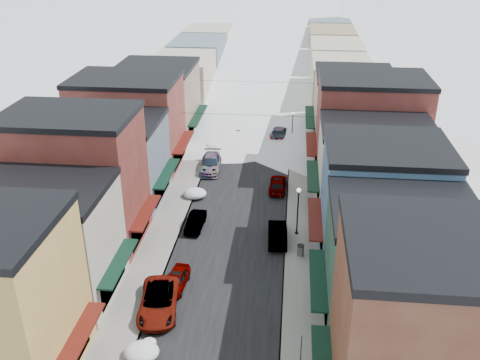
% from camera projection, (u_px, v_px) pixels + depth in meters
% --- Properties ---
extents(road, '(10.00, 160.00, 0.01)m').
position_uv_depth(road, '(259.00, 112.00, 84.37)').
color(road, black).
rests_on(road, ground).
extents(sidewalk_left, '(3.20, 160.00, 0.15)m').
position_uv_depth(sidewalk_left, '(218.00, 110.00, 84.95)').
color(sidewalk_left, gray).
rests_on(sidewalk_left, ground).
extents(sidewalk_right, '(3.20, 160.00, 0.15)m').
position_uv_depth(sidewalk_right, '(301.00, 113.00, 83.74)').
color(sidewalk_right, gray).
rests_on(sidewalk_right, ground).
extents(curb_left, '(0.10, 160.00, 0.15)m').
position_uv_depth(curb_left, '(228.00, 111.00, 84.80)').
color(curb_left, slate).
rests_on(curb_left, ground).
extents(curb_right, '(0.10, 160.00, 0.15)m').
position_uv_depth(curb_right, '(291.00, 113.00, 83.88)').
color(curb_right, slate).
rests_on(curb_right, ground).
extents(bldg_l_cream, '(11.30, 8.20, 9.50)m').
position_uv_depth(bldg_l_cream, '(46.00, 242.00, 40.88)').
color(bldg_l_cream, '#C1B19B').
rests_on(bldg_l_cream, ground).
extents(bldg_l_brick_near, '(12.30, 8.20, 12.50)m').
position_uv_depth(bldg_l_brick_near, '(76.00, 179.00, 47.47)').
color(bldg_l_brick_near, maroon).
rests_on(bldg_l_brick_near, ground).
extents(bldg_l_grayblue, '(11.30, 9.20, 9.00)m').
position_uv_depth(bldg_l_grayblue, '(114.00, 160.00, 55.81)').
color(bldg_l_grayblue, slate).
rests_on(bldg_l_grayblue, ground).
extents(bldg_l_brick_far, '(13.30, 9.20, 11.00)m').
position_uv_depth(bldg_l_brick_far, '(128.00, 122.00, 63.55)').
color(bldg_l_brick_far, maroon).
rests_on(bldg_l_brick_far, ground).
extents(bldg_l_tan, '(11.30, 11.20, 10.00)m').
position_uv_depth(bldg_l_tan, '(157.00, 101.00, 72.65)').
color(bldg_l_tan, '#9A7A65').
rests_on(bldg_l_tan, ground).
extents(bldg_r_brick_near, '(12.30, 9.20, 12.50)m').
position_uv_depth(bldg_r_brick_near, '(439.00, 337.00, 29.25)').
color(bldg_r_brick_near, brown).
rests_on(bldg_r_brick_near, ground).
extents(bldg_r_green, '(11.30, 9.20, 9.50)m').
position_uv_depth(bldg_r_green, '(399.00, 266.00, 38.02)').
color(bldg_r_green, '#214637').
rests_on(bldg_r_green, ground).
extents(bldg_r_blue, '(11.30, 9.20, 10.50)m').
position_uv_depth(bldg_r_blue, '(382.00, 201.00, 45.89)').
color(bldg_r_blue, '#3D648B').
rests_on(bldg_r_blue, ground).
extents(bldg_r_cream, '(12.30, 9.20, 9.00)m').
position_uv_depth(bldg_r_cream, '(374.00, 167.00, 54.24)').
color(bldg_r_cream, beige).
rests_on(bldg_r_cream, ground).
extents(bldg_r_brick_far, '(13.30, 9.20, 11.50)m').
position_uv_depth(bldg_r_brick_far, '(370.00, 125.00, 61.74)').
color(bldg_r_brick_far, maroon).
rests_on(bldg_r_brick_far, ground).
extents(bldg_r_tan, '(11.30, 11.20, 9.50)m').
position_uv_depth(bldg_r_tan, '(353.00, 107.00, 71.24)').
color(bldg_r_tan, tan).
rests_on(bldg_r_tan, ground).
extents(distant_blocks, '(34.00, 55.00, 8.00)m').
position_uv_depth(distant_blocks, '(268.00, 55.00, 103.30)').
color(distant_blocks, gray).
rests_on(distant_blocks, ground).
extents(overhead_cables, '(16.40, 15.04, 0.04)m').
position_uv_depth(overhead_cables, '(253.00, 97.00, 70.48)').
color(overhead_cables, black).
rests_on(overhead_cables, ground).
extents(car_white_suv, '(3.61, 6.43, 1.70)m').
position_uv_depth(car_white_suv, '(159.00, 301.00, 40.54)').
color(car_white_suv, silver).
rests_on(car_white_suv, ground).
extents(car_silver_sedan, '(1.88, 4.10, 1.36)m').
position_uv_depth(car_silver_sedan, '(177.00, 280.00, 43.31)').
color(car_silver_sedan, '#A7AAAF').
rests_on(car_silver_sedan, ground).
extents(car_dark_hatch, '(1.60, 4.16, 1.35)m').
position_uv_depth(car_dark_hatch, '(196.00, 222.00, 51.75)').
color(car_dark_hatch, black).
rests_on(car_dark_hatch, ground).
extents(car_silver_wagon, '(2.76, 6.02, 1.71)m').
position_uv_depth(car_silver_wagon, '(211.00, 164.00, 64.01)').
color(car_silver_wagon, '#929499').
rests_on(car_silver_wagon, ground).
extents(car_green_sedan, '(1.96, 4.98, 1.61)m').
position_uv_depth(car_green_sedan, '(277.00, 233.00, 49.58)').
color(car_green_sedan, black).
rests_on(car_green_sedan, ground).
extents(car_gray_suv, '(1.99, 4.66, 1.57)m').
position_uv_depth(car_gray_suv, '(278.00, 184.00, 59.16)').
color(car_gray_suv, gray).
rests_on(car_gray_suv, ground).
extents(car_black_sedan, '(3.06, 5.98, 1.66)m').
position_uv_depth(car_black_sedan, '(280.00, 133.00, 73.65)').
color(car_black_sedan, black).
rests_on(car_black_sedan, ground).
extents(car_lane_silver, '(2.06, 4.14, 1.36)m').
position_uv_depth(car_lane_silver, '(238.00, 134.00, 73.68)').
color(car_lane_silver, '#ADAFB6').
rests_on(car_lane_silver, ground).
extents(car_lane_white, '(2.85, 5.75, 1.57)m').
position_uv_depth(car_lane_white, '(271.00, 97.00, 89.31)').
color(car_lane_white, silver).
rests_on(car_lane_white, ground).
extents(parking_sign, '(0.06, 0.29, 2.12)m').
position_uv_depth(parking_sign, '(301.00, 346.00, 35.47)').
color(parking_sign, black).
rests_on(parking_sign, sidewalk_right).
extents(trash_can, '(0.63, 0.63, 1.07)m').
position_uv_depth(trash_can, '(301.00, 250.00, 47.21)').
color(trash_can, '#5A5C5F').
rests_on(trash_can, sidewalk_right).
extents(streetlamp_near, '(0.40, 0.40, 4.80)m').
position_uv_depth(streetlamp_near, '(298.00, 205.00, 49.55)').
color(streetlamp_near, black).
rests_on(streetlamp_near, sidewalk_right).
extents(streetlamp_far, '(0.33, 0.33, 4.02)m').
position_uv_depth(streetlamp_far, '(293.00, 122.00, 71.91)').
color(streetlamp_far, black).
rests_on(streetlamp_far, sidewalk_right).
extents(snow_pile_near, '(2.42, 2.69, 1.03)m').
position_uv_depth(snow_pile_near, '(142.00, 351.00, 36.31)').
color(snow_pile_near, white).
rests_on(snow_pile_near, ground).
extents(snow_pile_mid, '(2.51, 2.75, 1.06)m').
position_uv_depth(snow_pile_mid, '(195.00, 193.00, 57.69)').
color(snow_pile_mid, white).
rests_on(snow_pile_mid, ground).
extents(snow_pile_far, '(2.29, 2.61, 0.97)m').
position_uv_depth(snow_pile_far, '(214.00, 146.00, 70.16)').
color(snow_pile_far, white).
rests_on(snow_pile_far, ground).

